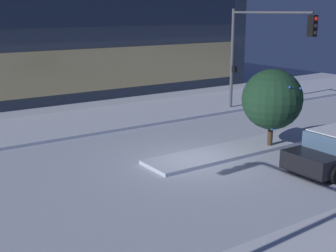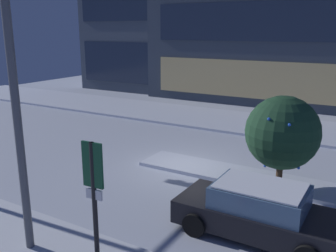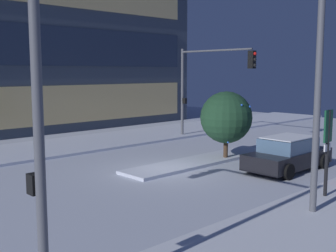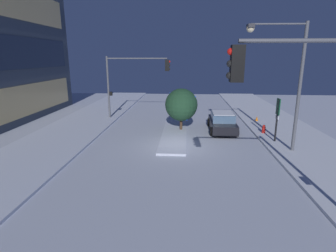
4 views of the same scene
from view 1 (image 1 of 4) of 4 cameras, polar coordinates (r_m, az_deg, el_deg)
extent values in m
plane|color=silver|center=(17.55, 3.26, -4.68)|extent=(52.00, 52.00, 0.00)
cube|color=silver|center=(24.45, -8.85, 0.80)|extent=(52.00, 5.20, 0.14)
cube|color=silver|center=(19.41, 9.24, -2.76)|extent=(9.00, 1.80, 0.14)
cube|color=#E5C67F|center=(29.58, -9.04, 6.95)|extent=(23.37, 0.10, 2.69)
cube|color=#232D42|center=(29.36, -9.35, 14.78)|extent=(23.37, 0.10, 2.69)
cylinder|color=black|center=(17.49, 15.43, -4.12)|extent=(0.66, 0.23, 0.66)
cylinder|color=#565960|center=(26.84, 8.01, 8.14)|extent=(0.18, 0.18, 5.78)
cylinder|color=#565960|center=(24.75, 12.61, 13.68)|extent=(0.12, 5.47, 0.12)
cube|color=black|center=(22.97, 17.60, 11.85)|extent=(0.32, 0.36, 1.00)
sphere|color=red|center=(22.84, 18.04, 12.61)|extent=(0.20, 0.20, 0.20)
sphere|color=black|center=(22.85, 17.98, 11.81)|extent=(0.20, 0.20, 0.20)
sphere|color=black|center=(22.86, 17.91, 11.02)|extent=(0.20, 0.20, 0.20)
cube|color=black|center=(26.74, 8.29, 7.04)|extent=(0.20, 0.24, 0.36)
cylinder|color=#473323|center=(19.75, 12.64, -1.27)|extent=(0.22, 0.22, 1.04)
sphere|color=#1E4228|center=(19.39, 12.89, 3.27)|extent=(2.52, 2.52, 2.52)
sphere|color=blue|center=(20.64, 13.56, 3.01)|extent=(0.10, 0.10, 0.10)
sphere|color=blue|center=(19.91, 14.68, 0.38)|extent=(0.10, 0.10, 0.10)
sphere|color=blue|center=(20.08, 11.76, 6.17)|extent=(0.10, 0.10, 0.10)
sphere|color=blue|center=(18.43, 14.97, 4.70)|extent=(0.10, 0.10, 0.10)
sphere|color=blue|center=(20.45, 13.20, 1.23)|extent=(0.10, 0.10, 0.10)
sphere|color=blue|center=(18.93, 16.22, 4.53)|extent=(0.10, 0.10, 0.10)
sphere|color=blue|center=(19.06, 12.88, -0.39)|extent=(0.10, 0.10, 0.10)
camera|label=2|loc=(16.85, 54.70, 7.64)|focal=39.79mm
camera|label=3|loc=(2.54, -115.74, -39.87)|focal=45.50mm
camera|label=4|loc=(14.13, -62.83, 6.61)|focal=28.76mm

